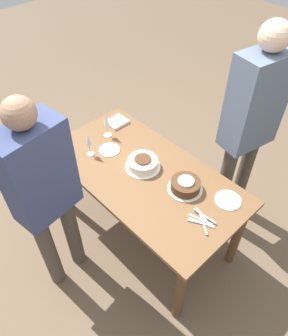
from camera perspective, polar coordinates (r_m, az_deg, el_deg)
name	(u,v)px	position (r m, az deg, el deg)	size (l,w,h in m)	color
ground_plane	(144,231)	(2.98, 0.00, -10.89)	(12.00, 12.00, 0.00)	brown
dining_table	(144,184)	(2.49, 0.00, -2.75)	(1.53, 0.80, 0.75)	brown
cake_center_white	(143,163)	(2.42, -0.21, 0.84)	(0.26, 0.26, 0.09)	white
cake_front_chocolate	(185,185)	(2.28, 7.23, -2.99)	(0.25, 0.25, 0.09)	white
wine_glass_near	(89,141)	(2.49, -9.63, 4.70)	(0.06, 0.06, 0.20)	silver
wine_glass_far	(106,121)	(2.65, -6.56, 8.09)	(0.07, 0.07, 0.21)	silver
dessert_plate_left	(228,200)	(2.30, 14.41, -5.44)	(0.18, 0.18, 0.01)	silver
dessert_plate_right	(109,150)	(2.59, -6.07, 3.16)	(0.17, 0.17, 0.01)	silver
fork_pile	(202,220)	(2.15, 10.15, -8.92)	(0.19, 0.13, 0.02)	silver
napkin_stack	(117,122)	(2.85, -4.74, 8.00)	(0.15, 0.17, 0.02)	silver
person_cutting	(251,118)	(2.49, 18.18, 8.26)	(0.30, 0.44, 1.76)	#4C4238
person_watching	(43,188)	(2.09, -17.13, -3.39)	(0.27, 0.43, 1.62)	#4C4238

